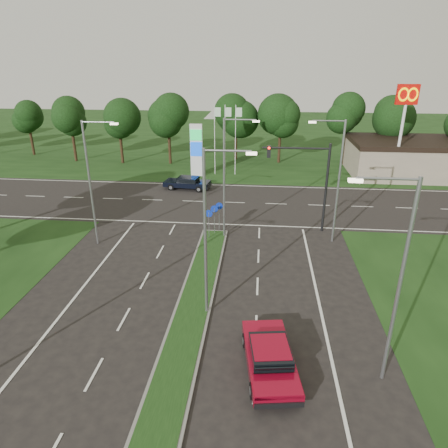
{
  "coord_description": "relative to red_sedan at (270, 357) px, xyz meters",
  "views": [
    {
      "loc": [
        3.46,
        -11.99,
        12.8
      ],
      "look_at": [
        1.05,
        13.34,
        2.2
      ],
      "focal_mm": 32.0,
      "sensor_mm": 36.0,
      "label": 1
    }
  ],
  "objects": [
    {
      "name": "median_kerb",
      "position": [
        -4.13,
        1.98,
        -0.66
      ],
      "size": [
        2.0,
        26.0,
        0.12
      ],
      "primitive_type": "cube",
      "color": "slate",
      "rests_on": "ground"
    },
    {
      "name": "streetlight_right_near",
      "position": [
        4.66,
        -0.02,
        4.36
      ],
      "size": [
        2.53,
        0.22,
        9.0
      ],
      "rotation": [
        0.0,
        0.0,
        3.14
      ],
      "color": "gray",
      "rests_on": "ground"
    },
    {
      "name": "ground",
      "position": [
        -4.13,
        -2.02,
        -0.72
      ],
      "size": [
        160.0,
        160.0,
        0.0
      ],
      "primitive_type": "plane",
      "color": "black",
      "rests_on": "ground"
    },
    {
      "name": "streetlight_left_far",
      "position": [
        -12.43,
        11.98,
        4.36
      ],
      "size": [
        2.53,
        0.22,
        9.0
      ],
      "color": "gray",
      "rests_on": "ground"
    },
    {
      "name": "median_signs",
      "position": [
        -4.13,
        14.38,
        1.0
      ],
      "size": [
        1.16,
        1.76,
        2.38
      ],
      "color": "gray",
      "rests_on": "ground"
    },
    {
      "name": "red_sedan",
      "position": [
        0.0,
        0.0,
        0.0
      ],
      "size": [
        2.65,
        5.08,
        1.33
      ],
      "rotation": [
        0.0,
        0.0,
        0.14
      ],
      "color": "maroon",
      "rests_on": "ground"
    },
    {
      "name": "traffic_signal",
      "position": [
        3.05,
        15.98,
        3.94
      ],
      "size": [
        5.1,
        0.42,
        7.0
      ],
      "color": "black",
      "rests_on": "ground"
    },
    {
      "name": "cross_road",
      "position": [
        -4.13,
        21.98,
        -0.72
      ],
      "size": [
        160.0,
        12.0,
        0.02
      ],
      "primitive_type": "cube",
      "color": "black",
      "rests_on": "ground"
    },
    {
      "name": "treeline_far",
      "position": [
        -4.03,
        37.91,
        6.11
      ],
      "size": [
        6.0,
        6.0,
        9.9
      ],
      "color": "black",
      "rests_on": "ground"
    },
    {
      "name": "streetlight_median_near",
      "position": [
        -3.13,
        3.98,
        4.36
      ],
      "size": [
        2.53,
        0.22,
        9.0
      ],
      "color": "gray",
      "rests_on": "ground"
    },
    {
      "name": "gas_pylon",
      "position": [
        -7.92,
        31.03,
        2.48
      ],
      "size": [
        5.8,
        1.26,
        8.0
      ],
      "color": "silver",
      "rests_on": "ground"
    },
    {
      "name": "navy_sedan",
      "position": [
        -8.34,
        25.85,
        -0.02
      ],
      "size": [
        4.93,
        2.51,
        1.3
      ],
      "rotation": [
        0.0,
        0.0,
        1.45
      ],
      "color": "black",
      "rests_on": "ground"
    },
    {
      "name": "verge_far",
      "position": [
        -4.13,
        52.98,
        -0.72
      ],
      "size": [
        160.0,
        50.0,
        0.02
      ],
      "primitive_type": "cube",
      "color": "black",
      "rests_on": "ground"
    },
    {
      "name": "streetlight_median_far",
      "position": [
        -3.13,
        13.98,
        4.36
      ],
      "size": [
        2.53,
        0.22,
        9.0
      ],
      "color": "gray",
      "rests_on": "ground"
    },
    {
      "name": "streetlight_right_far",
      "position": [
        4.66,
        13.98,
        4.36
      ],
      "size": [
        2.53,
        0.22,
        9.0
      ],
      "rotation": [
        0.0,
        0.0,
        3.14
      ],
      "color": "gray",
      "rests_on": "ground"
    },
    {
      "name": "mcdonalds_sign",
      "position": [
        13.87,
        29.95,
        7.27
      ],
      "size": [
        2.2,
        0.47,
        10.4
      ],
      "color": "silver",
      "rests_on": "ground"
    },
    {
      "name": "commercial_building",
      "position": [
        17.87,
        33.98,
        1.28
      ],
      "size": [
        16.0,
        9.0,
        4.0
      ],
      "primitive_type": "cube",
      "color": "gray",
      "rests_on": "ground"
    }
  ]
}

